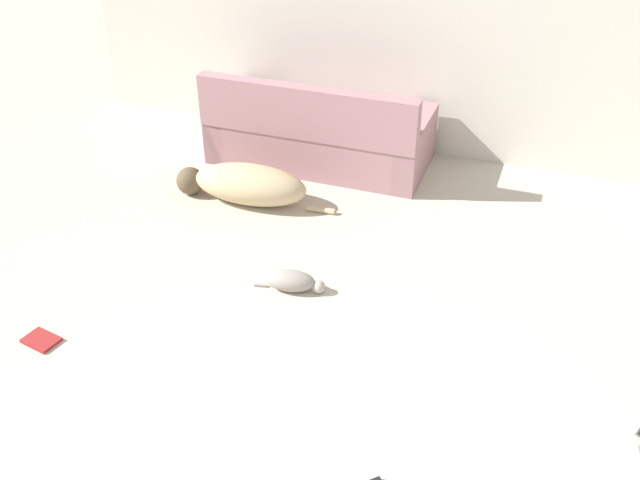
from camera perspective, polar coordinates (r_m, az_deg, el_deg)
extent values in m
cube|color=beige|center=(6.72, 12.34, 16.52)|extent=(7.88, 0.06, 2.58)
cube|color=#A3757A|center=(6.88, 0.06, 7.98)|extent=(2.05, 0.94, 0.41)
cube|color=#A3757A|center=(6.36, -1.18, 10.14)|extent=(2.04, 0.16, 0.47)
cube|color=#A3757A|center=(6.62, 7.62, 7.30)|extent=(0.21, 0.92, 0.55)
cube|color=#A3757A|center=(7.19, -6.93, 9.50)|extent=(0.21, 0.92, 0.55)
ellipsoid|color=tan|center=(6.19, -5.60, 4.45)|extent=(1.04, 0.49, 0.35)
sphere|color=brown|center=(6.43, -10.34, 4.68)|extent=(0.26, 0.26, 0.25)
cylinder|color=tan|center=(6.08, 0.03, 2.44)|extent=(0.26, 0.07, 0.05)
ellipsoid|color=gray|center=(5.15, -2.39, -3.27)|extent=(0.39, 0.24, 0.16)
sphere|color=#A89E93|center=(5.14, -0.11, -3.76)|extent=(0.12, 0.12, 0.10)
cylinder|color=gray|center=(5.23, -4.80, -3.61)|extent=(0.09, 0.04, 0.02)
cube|color=maroon|center=(5.09, -21.41, -7.47)|extent=(0.25, 0.20, 0.02)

